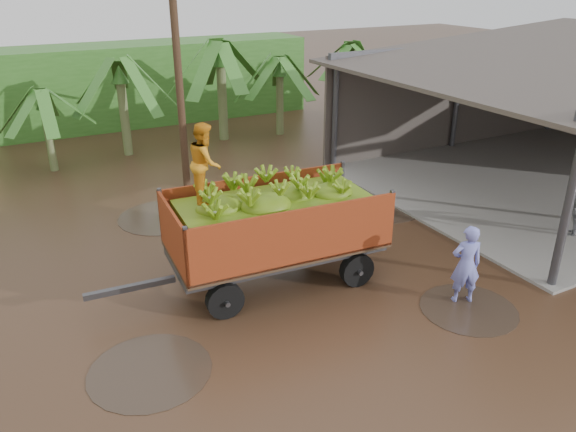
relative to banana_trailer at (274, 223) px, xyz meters
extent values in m
plane|color=black|center=(0.18, 0.44, -1.45)|extent=(100.00, 100.00, 0.00)
cube|color=gray|center=(11.18, 1.44, -1.41)|extent=(12.00, 10.00, 0.08)
cube|color=#383330|center=(11.18, 1.44, 2.80)|extent=(12.78, 10.80, 1.01)
cube|color=#383330|center=(11.18, 6.34, 0.55)|extent=(12.00, 0.12, 4.00)
cube|color=#2D661E|center=(-1.82, 16.44, 0.35)|extent=(22.00, 3.00, 3.60)
cube|color=#47474C|center=(-3.27, 0.21, -0.87)|extent=(1.90, 0.25, 0.13)
imported|color=orange|center=(-1.46, 0.22, 1.60)|extent=(0.88, 0.98, 1.67)
imported|color=#757BD6|center=(3.21, -2.75, -0.55)|extent=(0.77, 0.65, 1.81)
cylinder|color=#47301E|center=(0.19, 6.95, 2.17)|extent=(0.24, 0.24, 7.24)
camera|label=1|loc=(-5.10, -10.29, 5.24)|focal=35.00mm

